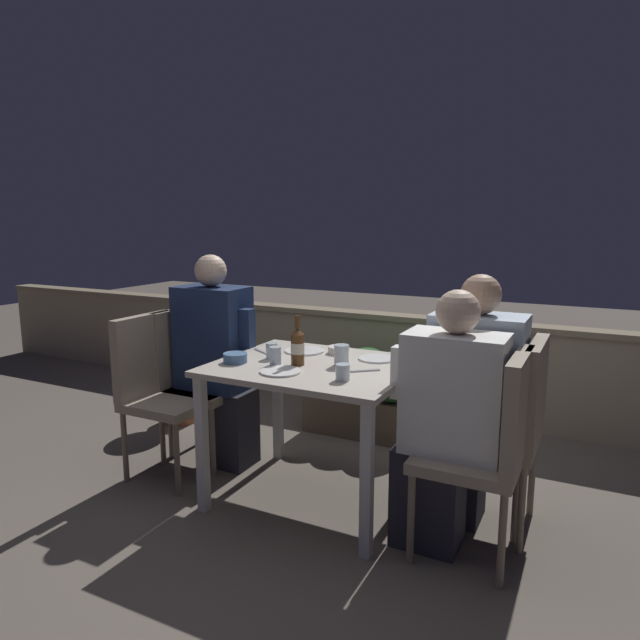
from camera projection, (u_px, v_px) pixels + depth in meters
name	position (u px, v px, depth m)	size (l,w,h in m)	color
ground_plane	(315.00, 498.00, 3.07)	(16.00, 16.00, 0.00)	#665B51
parapet_wall	(410.00, 363.00, 4.40)	(9.00, 0.18, 0.76)	gray
dining_table	(315.00, 382.00, 2.96)	(1.00, 0.84, 0.75)	#BCB2A3
planter_hedge	(365.00, 386.00, 3.96)	(0.81, 0.47, 0.61)	brown
chair_left_near	(157.00, 380.00, 3.30)	(0.45, 0.44, 0.94)	gray
chair_left_far	(192.00, 369.00, 3.54)	(0.45, 0.44, 0.94)	gray
person_navy_jumper	(218.00, 361.00, 3.43)	(0.50, 0.26, 1.28)	#282833
chair_right_near	(493.00, 438.00, 2.43)	(0.45, 0.44, 0.94)	gray
person_white_polo	(445.00, 423.00, 2.52)	(0.50, 0.26, 1.19)	#282833
chair_right_far	(512.00, 418.00, 2.68)	(0.45, 0.44, 0.94)	gray
person_blue_shirt	(468.00, 400.00, 2.76)	(0.50, 0.26, 1.23)	#282833
beer_bottle	(298.00, 346.00, 2.90)	(0.07, 0.07, 0.26)	brown
plate_0	(377.00, 359.00, 3.03)	(0.19, 0.19, 0.01)	white
plate_1	(280.00, 371.00, 2.78)	(0.20, 0.20, 0.01)	white
plate_2	(305.00, 351.00, 3.21)	(0.22, 0.22, 0.01)	white
bowl_0	(339.00, 349.00, 3.17)	(0.12, 0.12, 0.04)	silver
bowl_1	(235.00, 357.00, 2.96)	(0.12, 0.12, 0.05)	#4C709E
glass_cup_0	(275.00, 356.00, 2.91)	(0.06, 0.06, 0.09)	silver
glass_cup_1	(272.00, 351.00, 3.05)	(0.06, 0.06, 0.08)	silver
glass_cup_2	(343.00, 372.00, 2.64)	(0.07, 0.07, 0.08)	silver
glass_cup_3	(341.00, 355.00, 2.90)	(0.08, 0.08, 0.11)	silver
fork_0	(363.00, 371.00, 2.79)	(0.14, 0.12, 0.01)	silver
fork_1	(263.00, 352.00, 3.19)	(0.16, 0.10, 0.01)	silver
potted_plant	(179.00, 368.00, 4.17)	(0.34, 0.34, 0.66)	#9E5638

